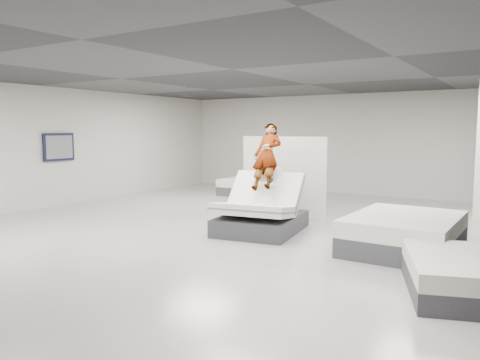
% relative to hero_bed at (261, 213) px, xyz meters
% --- Properties ---
extents(room, '(14.00, 14.04, 3.20)m').
position_rel_hero_bed_xyz_m(room, '(-0.32, -0.54, 1.22)').
color(room, '#A5A39C').
rests_on(room, ground).
extents(hero_bed, '(1.76, 2.16, 1.28)m').
position_rel_hero_bed_xyz_m(hero_bed, '(0.00, 0.00, 0.00)').
color(hero_bed, '#3E3E44').
rests_on(hero_bed, floor).
extents(person, '(0.81, 1.58, 1.21)m').
position_rel_hero_bed_xyz_m(person, '(-0.05, 0.33, 0.85)').
color(person, slate).
rests_on(person, hero_bed).
extents(remote, '(0.07, 0.15, 0.08)m').
position_rel_hero_bed_xyz_m(remote, '(0.22, 0.02, 0.68)').
color(remote, black).
rests_on(remote, person).
extents(divider_panel, '(2.10, 0.14, 1.91)m').
position_rel_hero_bed_xyz_m(divider_panel, '(-0.32, 1.60, 0.58)').
color(divider_panel, silver).
rests_on(divider_panel, floor).
extents(flat_bed_right_far, '(1.73, 2.27, 0.61)m').
position_rel_hero_bed_xyz_m(flat_bed_right_far, '(2.81, 0.01, -0.07)').
color(flat_bed_right_far, '#3E3E44').
rests_on(flat_bed_right_far, floor).
extents(flat_bed_right_near, '(1.84, 2.12, 0.49)m').
position_rel_hero_bed_xyz_m(flat_bed_right_near, '(3.97, -1.80, -0.13)').
color(flat_bed_right_near, '#3E3E44').
rests_on(flat_bed_right_near, floor).
extents(flat_bed_left_far, '(1.93, 1.49, 0.51)m').
position_rel_hero_bed_xyz_m(flat_bed_left_far, '(-2.90, 4.53, -0.12)').
color(flat_bed_left_far, '#3E3E44').
rests_on(flat_bed_left_far, floor).
extents(wall_poster, '(0.06, 0.95, 0.75)m').
position_rel_hero_bed_xyz_m(wall_poster, '(-6.25, -0.04, 1.22)').
color(wall_poster, black).
rests_on(wall_poster, wall_left).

